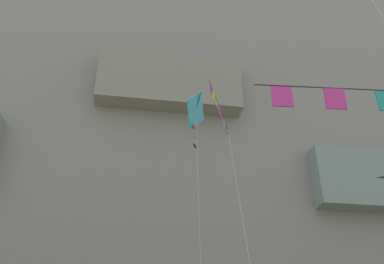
{
  "coord_description": "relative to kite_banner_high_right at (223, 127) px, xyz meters",
  "views": [
    {
      "loc": [
        -3.94,
        0.86,
        1.92
      ],
      "look_at": [
        0.03,
        26.23,
        16.41
      ],
      "focal_mm": 39.7,
      "sensor_mm": 36.0,
      "label": 1
    }
  ],
  "objects": [
    {
      "name": "cliff_face",
      "position": [
        0.57,
        42.35,
        24.46
      ],
      "size": [
        180.0,
        26.65,
        69.2
      ],
      "color": "gray",
      "rests_on": "ground"
    },
    {
      "name": "kite_banner_high_right",
      "position": [
        0.0,
        0.0,
        0.0
      ],
      "size": [
        1.52,
        6.99,
        11.29
      ],
      "color": "black",
      "rests_on": "ground"
    },
    {
      "name": "kite_diamond_high_left",
      "position": [
        -0.36,
        4.12,
        3.15
      ],
      "size": [
        1.26,
        3.41,
        14.73
      ],
      "color": "#38B2D1",
      "rests_on": "ground"
    }
  ]
}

